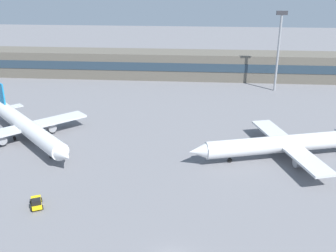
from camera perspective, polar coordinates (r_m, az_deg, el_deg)
name	(u,v)px	position (r m, az deg, el deg)	size (l,w,h in m)	color
ground_plane	(186,139)	(87.11, 2.58, -1.92)	(400.00, 400.00, 0.00)	slate
terminal_building	(193,65)	(138.78, 3.60, 8.85)	(144.93, 12.13, 9.00)	#5B564C
airplane_near	(283,144)	(80.65, 16.44, -2.53)	(37.86, 26.94, 9.56)	silver
airplane_mid	(28,128)	(90.54, -19.77, -0.23)	(30.46, 30.90, 9.92)	silver
baggage_tug_yellow	(36,203)	(65.87, -18.60, -10.53)	(2.97, 3.89, 1.75)	yellow
floodlight_tower_west	(279,45)	(125.21, 15.83, 11.22)	(3.20, 0.80, 24.19)	gray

